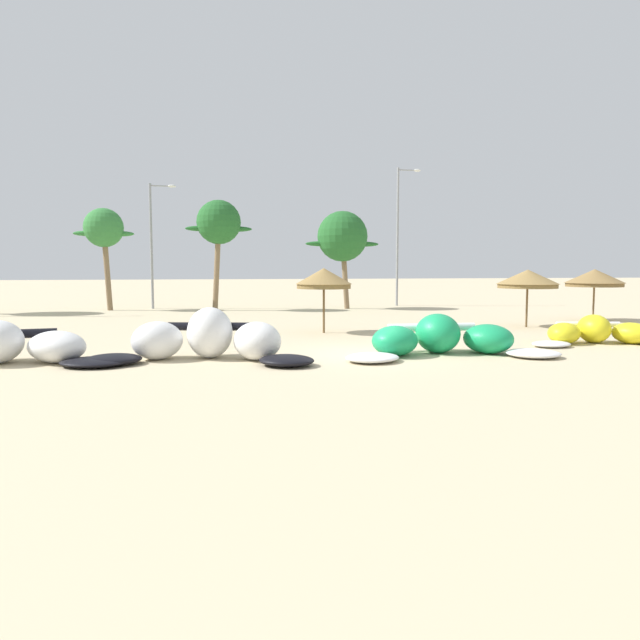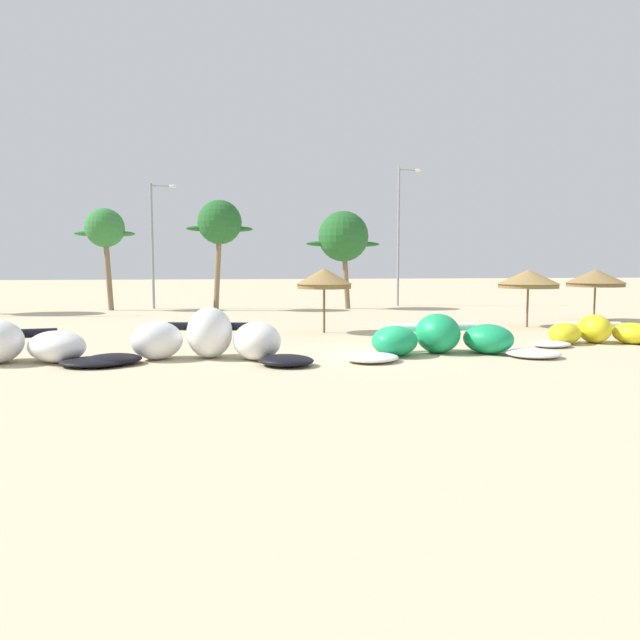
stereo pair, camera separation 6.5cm
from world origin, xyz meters
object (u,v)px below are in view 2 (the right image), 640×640
object	(u,v)px
beach_umbrella_near_van	(324,278)
palm_left_of_gap	(220,224)
kite_left	(207,340)
lamppost_west_center	(155,239)
beach_umbrella_near_palms	(596,278)
beach_umbrella_middle	(528,279)
palm_center_left	(343,237)
lamppost_east_center	(400,230)
kite_left_of_center	(442,339)
palm_left	(105,229)
kite_center	(598,333)

from	to	relation	value
beach_umbrella_near_van	palm_left_of_gap	distance (m)	15.81
kite_left	lamppost_west_center	size ratio (longest dim) A/B	0.81
beach_umbrella_near_van	beach_umbrella_near_palms	size ratio (longest dim) A/B	0.93
beach_umbrella_near_van	beach_umbrella_middle	xyz separation A→B (m)	(10.21, 0.48, -0.07)
beach_umbrella_middle	lamppost_west_center	size ratio (longest dim) A/B	0.34
beach_umbrella_near_palms	palm_center_left	bearing A→B (deg)	133.21
lamppost_west_center	lamppost_east_center	size ratio (longest dim) A/B	0.84
beach_umbrella_near_palms	kite_left	bearing A→B (deg)	-155.33
palm_center_left	lamppost_west_center	bearing A→B (deg)	167.89
kite_left_of_center	beach_umbrella_near_palms	xyz separation A→B (m)	(13.15, 10.01, 1.83)
palm_left_of_gap	lamppost_east_center	xyz separation A→B (m)	(13.52, 2.25, -0.11)
palm_left	palm_center_left	xyz separation A→B (m)	(16.08, -1.71, -0.42)
kite_left_of_center	lamppost_west_center	xyz separation A→B (m)	(-10.97, 24.68, 4.39)
kite_left_of_center	palm_left	xyz separation A→B (m)	(-14.10, 23.61, 4.93)
beach_umbrella_near_van	lamppost_west_center	xyz separation A→B (m)	(-8.47, 17.52, 2.48)
kite_center	beach_umbrella_middle	distance (m)	6.60
lamppost_west_center	lamppost_east_center	bearing A→B (deg)	-1.19
beach_umbrella_near_palms	lamppost_west_center	distance (m)	28.35
kite_center	beach_umbrella_middle	xyz separation A→B (m)	(0.78, 6.26, 1.93)
beach_umbrella_near_palms	lamppost_west_center	xyz separation A→B (m)	(-24.12, 14.67, 2.56)
kite_left_of_center	beach_umbrella_middle	bearing A→B (deg)	44.74
kite_left	palm_center_left	xyz separation A→B (m)	(9.66, 21.46, 4.40)
palm_left	palm_center_left	size ratio (longest dim) A/B	1.01
lamppost_west_center	beach_umbrella_middle	bearing A→B (deg)	-42.37
kite_left	kite_left_of_center	distance (m)	7.70
kite_center	beach_umbrella_near_palms	world-z (taller)	beach_umbrella_near_palms
kite_center	palm_left_of_gap	world-z (taller)	palm_left_of_gap
kite_left_of_center	palm_left	size ratio (longest dim) A/B	1.09
kite_left	kite_center	world-z (taller)	kite_left
palm_left_of_gap	beach_umbrella_middle	bearing A→B (deg)	-45.34
kite_left	beach_umbrella_middle	bearing A→B (deg)	25.06
beach_umbrella_middle	lamppost_east_center	size ratio (longest dim) A/B	0.29
kite_left	beach_umbrella_near_van	distance (m)	8.67
kite_left	kite_center	xyz separation A→B (m)	(14.61, 0.94, -0.20)
beach_umbrella_middle	palm_left	world-z (taller)	palm_left
kite_left_of_center	lamppost_east_center	size ratio (longest dim) A/B	0.72
kite_left_of_center	kite_center	world-z (taller)	kite_left_of_center
kite_left	palm_center_left	size ratio (longest dim) A/B	1.03
kite_center	palm_left	xyz separation A→B (m)	(-21.03, 22.23, 5.03)
palm_left	palm_left_of_gap	bearing A→B (deg)	-11.60
palm_left	palm_center_left	distance (m)	16.18
beach_umbrella_near_palms	kite_center	bearing A→B (deg)	-125.79
kite_left	beach_umbrella_near_van	bearing A→B (deg)	52.36
beach_umbrella_near_van	palm_left_of_gap	xyz separation A→B (m)	(-4.03, 14.90, 3.42)
palm_left_of_gap	beach_umbrella_near_palms	bearing A→B (deg)	-31.46
kite_left	palm_left	world-z (taller)	palm_left
kite_center	beach_umbrella_middle	bearing A→B (deg)	82.88
palm_left_of_gap	palm_center_left	size ratio (longest dim) A/B	1.09
palm_left	lamppost_west_center	xyz separation A→B (m)	(3.13, 1.07, -0.54)
lamppost_west_center	palm_center_left	bearing A→B (deg)	-12.11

